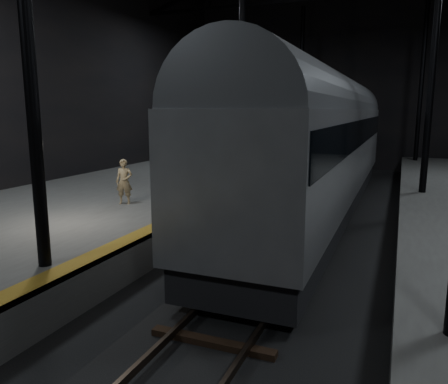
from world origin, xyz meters
The scene contains 6 objects.
ground centered at (0.00, 0.00, 0.00)m, with size 44.00×44.00×0.00m, color black.
platform_left centered at (-7.50, 0.00, 0.50)m, with size 9.00×43.80×1.00m, color #4B4B49.
tactile_strip centered at (-3.25, 0.00, 1.00)m, with size 0.50×43.80×0.01m, color #8E6019.
track centered at (0.00, 0.00, 0.07)m, with size 2.40×43.00×0.24m.
train centered at (0.00, 6.90, 3.10)m, with size 3.11×20.78×5.55m.
woman centered at (-5.79, 1.74, 1.78)m, with size 0.57×0.37×1.55m, color #99855E.
Camera 1 is at (2.93, -10.62, 4.18)m, focal length 35.00 mm.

